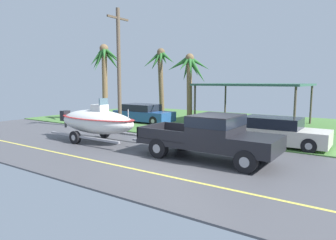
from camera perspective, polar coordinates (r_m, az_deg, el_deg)
ground at (r=19.30m, az=16.52°, el=-2.27°), size 36.00×22.00×0.11m
pickup_truck_towing at (r=11.98m, az=8.85°, el=-2.80°), size 5.80×2.09×1.81m
boat_on_trailer at (r=16.00m, az=-13.27°, el=-0.25°), size 6.06×2.22×2.26m
parked_sedan_near at (r=22.91m, az=-4.69°, el=1.20°), size 4.61×1.91×1.38m
parked_sedan_far at (r=15.50m, az=19.53°, el=-2.13°), size 4.61×1.83×1.38m
carport_awning at (r=22.29m, az=15.86°, el=6.26°), size 7.10×5.66×2.92m
palm_tree_near_left at (r=23.70m, az=-11.77°, el=9.93°), size 2.82×3.02×5.83m
palm_tree_near_right at (r=26.86m, az=-1.39°, el=10.02°), size 2.92×2.38×5.93m
palm_tree_mid at (r=21.78m, az=4.14°, el=8.86°), size 3.02×3.33×5.02m
utility_pole at (r=19.56m, az=-9.17°, el=9.62°), size 0.24×1.80×7.54m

